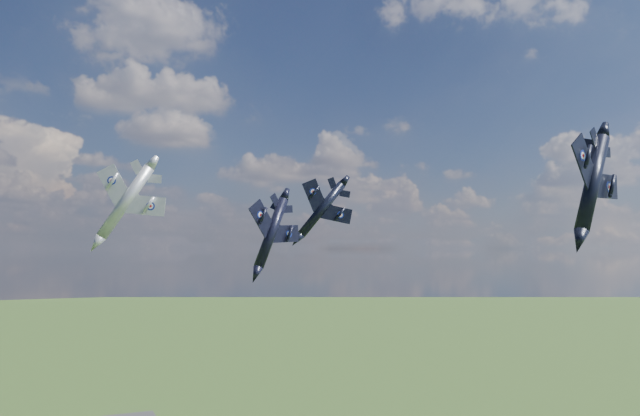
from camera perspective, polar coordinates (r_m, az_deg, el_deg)
name	(u,v)px	position (r m, az deg, el deg)	size (l,w,h in m)	color
jet_lead_navy	(271,233)	(77.01, -4.47, -2.26)	(9.26, 12.91, 2.67)	black
jet_right_navy	(592,183)	(68.70, 23.64, 2.12)	(10.90, 15.20, 3.14)	black
jet_high_navy	(322,209)	(107.36, 0.15, -0.12)	(11.22, 15.65, 3.24)	black
jet_left_silver	(126,202)	(73.16, -17.35, 0.56)	(9.26, 12.90, 2.67)	#A2A6AC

